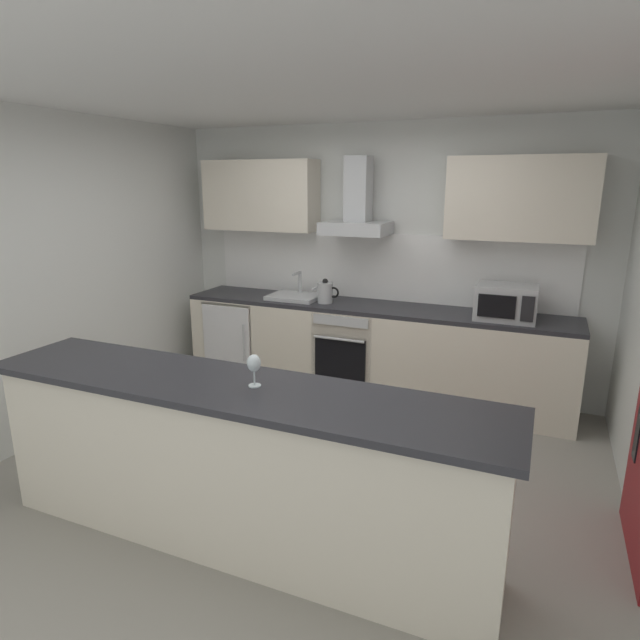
{
  "coord_description": "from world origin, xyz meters",
  "views": [
    {
      "loc": [
        1.5,
        -3.11,
        2.05
      ],
      "look_at": [
        -0.0,
        0.4,
        1.05
      ],
      "focal_mm": 29.76,
      "sensor_mm": 36.0,
      "label": 1
    }
  ],
  "objects_px": {
    "refrigerator": "(241,337)",
    "kettle": "(325,292)",
    "wine_glass": "(254,364)",
    "oven": "(350,348)",
    "range_hood": "(357,210)",
    "microwave": "(506,302)",
    "sink": "(295,296)"
  },
  "relations": [
    {
      "from": "refrigerator",
      "to": "kettle",
      "type": "xyz_separation_m",
      "value": [
        1.0,
        -0.03,
        0.58
      ]
    },
    {
      "from": "kettle",
      "to": "refrigerator",
      "type": "bearing_deg",
      "value": 178.22
    },
    {
      "from": "refrigerator",
      "to": "wine_glass",
      "type": "relative_size",
      "value": 4.78
    },
    {
      "from": "oven",
      "to": "range_hood",
      "type": "distance_m",
      "value": 1.33
    },
    {
      "from": "refrigerator",
      "to": "range_hood",
      "type": "xyz_separation_m",
      "value": [
        1.26,
        0.13,
        1.36
      ]
    },
    {
      "from": "oven",
      "to": "microwave",
      "type": "bearing_deg",
      "value": -1.13
    },
    {
      "from": "microwave",
      "to": "kettle",
      "type": "height_order",
      "value": "microwave"
    },
    {
      "from": "range_hood",
      "to": "wine_glass",
      "type": "height_order",
      "value": "range_hood"
    },
    {
      "from": "oven",
      "to": "kettle",
      "type": "distance_m",
      "value": 0.6
    },
    {
      "from": "sink",
      "to": "refrigerator",
      "type": "bearing_deg",
      "value": -178.79
    },
    {
      "from": "kettle",
      "to": "range_hood",
      "type": "height_order",
      "value": "range_hood"
    },
    {
      "from": "sink",
      "to": "range_hood",
      "type": "bearing_deg",
      "value": 11.04
    },
    {
      "from": "microwave",
      "to": "wine_glass",
      "type": "height_order",
      "value": "microwave"
    },
    {
      "from": "sink",
      "to": "kettle",
      "type": "height_order",
      "value": "sink"
    },
    {
      "from": "oven",
      "to": "microwave",
      "type": "xyz_separation_m",
      "value": [
        1.41,
        -0.03,
        0.59
      ]
    },
    {
      "from": "sink",
      "to": "range_hood",
      "type": "xyz_separation_m",
      "value": [
        0.61,
        0.12,
        0.86
      ]
    },
    {
      "from": "microwave",
      "to": "kettle",
      "type": "xyz_separation_m",
      "value": [
        -1.67,
        -0.01,
        -0.04
      ]
    },
    {
      "from": "microwave",
      "to": "sink",
      "type": "distance_m",
      "value": 2.03
    },
    {
      "from": "microwave",
      "to": "range_hood",
      "type": "relative_size",
      "value": 0.69
    },
    {
      "from": "microwave",
      "to": "sink",
      "type": "bearing_deg",
      "value": 178.9
    },
    {
      "from": "microwave",
      "to": "kettle",
      "type": "distance_m",
      "value": 1.67
    },
    {
      "from": "microwave",
      "to": "range_hood",
      "type": "xyz_separation_m",
      "value": [
        -1.41,
        0.16,
        0.74
      ]
    },
    {
      "from": "sink",
      "to": "kettle",
      "type": "relative_size",
      "value": 1.73
    },
    {
      "from": "sink",
      "to": "wine_glass",
      "type": "relative_size",
      "value": 2.81
    },
    {
      "from": "oven",
      "to": "wine_glass",
      "type": "bearing_deg",
      "value": -82.49
    },
    {
      "from": "wine_glass",
      "to": "range_hood",
      "type": "bearing_deg",
      "value": 97.13
    },
    {
      "from": "oven",
      "to": "wine_glass",
      "type": "height_order",
      "value": "wine_glass"
    },
    {
      "from": "sink",
      "to": "microwave",
      "type": "bearing_deg",
      "value": -1.1
    },
    {
      "from": "sink",
      "to": "wine_glass",
      "type": "distance_m",
      "value": 2.58
    },
    {
      "from": "sink",
      "to": "kettle",
      "type": "bearing_deg",
      "value": -7.25
    },
    {
      "from": "kettle",
      "to": "wine_glass",
      "type": "bearing_deg",
      "value": -76.37
    },
    {
      "from": "microwave",
      "to": "range_hood",
      "type": "height_order",
      "value": "range_hood"
    }
  ]
}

